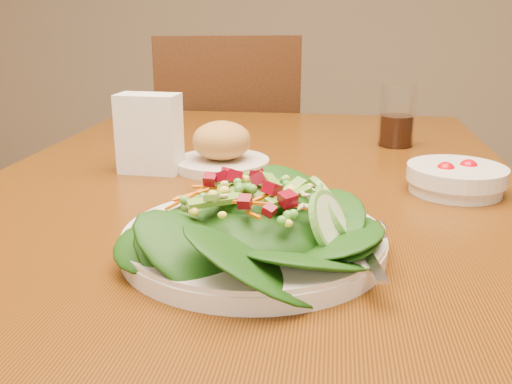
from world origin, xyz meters
TOP-DOWN VIEW (x-y plane):
  - dining_table at (0.00, 0.00)m, footprint 0.90×1.40m
  - chair_far at (-0.21, 0.90)m, footprint 0.53×0.53m
  - salad_plate at (0.05, -0.24)m, footprint 0.31×0.31m
  - bread_plate at (-0.06, 0.11)m, footprint 0.17×0.17m
  - tomato_bowl at (0.32, 0.02)m, footprint 0.15×0.15m
  - drinking_glass at (0.26, 0.34)m, footprint 0.07×0.07m
  - napkin_holder at (-0.18, 0.07)m, footprint 0.11×0.06m

SIDE VIEW (x-z plane):
  - chair_far at x=-0.21m, z-range 0.03..0.98m
  - dining_table at x=0.00m, z-range 0.27..1.02m
  - tomato_bowl at x=0.32m, z-range 0.75..0.80m
  - salad_plate at x=0.05m, z-range 0.74..0.83m
  - bread_plate at x=-0.06m, z-range 0.74..0.83m
  - drinking_glass at x=0.26m, z-range 0.74..0.87m
  - napkin_holder at x=-0.18m, z-range 0.75..0.89m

